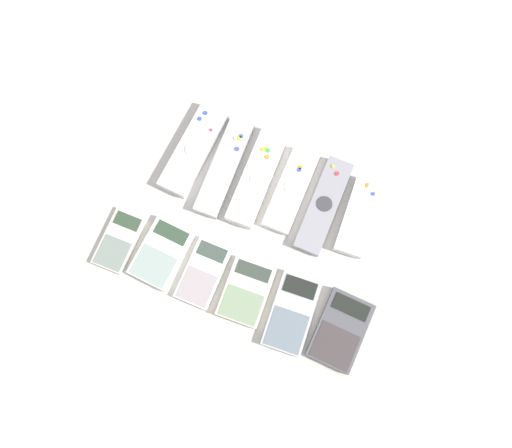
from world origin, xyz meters
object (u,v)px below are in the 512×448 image
at_px(remote_2, 257,176).
at_px(calculator_0, 119,241).
at_px(remote_0, 194,149).
at_px(remote_1, 225,166).
at_px(remote_4, 324,205).
at_px(calculator_1, 162,253).
at_px(calculator_5, 341,330).
at_px(remote_5, 359,216).
at_px(remote_3, 291,190).
at_px(calculator_2, 203,273).
at_px(calculator_4, 292,313).
at_px(calculator_3, 246,292).

xyz_separation_m(remote_2, calculator_0, (-0.20, -0.22, -0.01)).
relative_size(remote_0, remote_1, 0.94).
relative_size(remote_4, calculator_1, 1.52).
height_order(remote_4, calculator_5, remote_4).
bearing_deg(remote_5, remote_1, 178.22).
distance_m(remote_1, calculator_0, 0.25).
bearing_deg(remote_3, remote_4, -4.33).
xyz_separation_m(calculator_2, calculator_4, (0.18, -0.01, 0.00)).
bearing_deg(remote_4, calculator_0, -147.51).
bearing_deg(remote_0, remote_3, 2.48).
bearing_deg(calculator_3, calculator_4, -4.97).
xyz_separation_m(remote_0, remote_2, (0.14, -0.00, 0.00)).
distance_m(remote_2, remote_5, 0.21).
bearing_deg(calculator_0, remote_1, 58.61).
xyz_separation_m(remote_0, calculator_5, (0.39, -0.22, -0.00)).
bearing_deg(remote_4, remote_2, 178.24).
height_order(remote_4, calculator_1, remote_4).
xyz_separation_m(calculator_0, calculator_5, (0.45, 0.01, 0.00)).
bearing_deg(calculator_5, remote_4, 120.52).
xyz_separation_m(calculator_0, calculator_2, (0.17, 0.01, 0.00)).
bearing_deg(calculator_2, remote_0, 118.29).
bearing_deg(calculator_4, calculator_1, 174.25).
distance_m(remote_0, remote_1, 0.07).
relative_size(calculator_0, calculator_3, 0.97).
relative_size(remote_5, calculator_1, 1.24).
bearing_deg(calculator_5, calculator_0, -177.11).
height_order(remote_1, remote_3, same).
bearing_deg(remote_3, calculator_2, -113.14).
bearing_deg(calculator_1, remote_2, 66.17).
relative_size(remote_2, calculator_3, 1.71).
xyz_separation_m(remote_1, remote_3, (0.14, 0.01, -0.00)).
xyz_separation_m(remote_2, remote_4, (0.14, -0.00, -0.00)).
relative_size(calculator_1, calculator_3, 1.06).
distance_m(remote_2, calculator_3, 0.23).
xyz_separation_m(remote_4, calculator_1, (-0.25, -0.21, -0.00)).
xyz_separation_m(calculator_2, calculator_5, (0.28, 0.00, 0.00)).
distance_m(remote_2, remote_4, 0.14).
relative_size(remote_4, calculator_5, 1.43).
distance_m(remote_1, remote_3, 0.14).
distance_m(remote_4, remote_5, 0.07).
distance_m(remote_1, remote_2, 0.07).
bearing_deg(calculator_4, calculator_0, 176.12).
relative_size(calculator_0, calculator_1, 0.92).
relative_size(remote_0, calculator_4, 1.34).
bearing_deg(remote_1, remote_0, 170.37).
height_order(remote_2, calculator_4, remote_2).
bearing_deg(calculator_1, remote_3, 53.18).
bearing_deg(remote_1, calculator_5, -34.93).
bearing_deg(calculator_0, remote_2, 47.56).
bearing_deg(remote_2, remote_1, -177.09).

